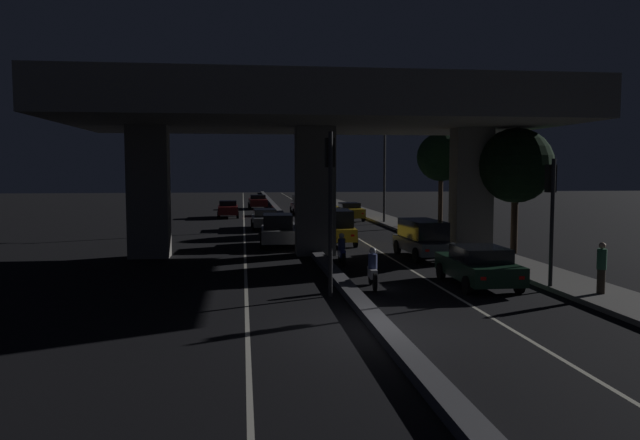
{
  "coord_description": "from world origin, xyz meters",
  "views": [
    {
      "loc": [
        -3.51,
        -15.5,
        4.15
      ],
      "look_at": [
        0.71,
        18.4,
        1.39
      ],
      "focal_mm": 35.0,
      "sensor_mm": 36.0,
      "label": 1
    }
  ],
  "objects_px": {
    "street_lamp": "(380,156)",
    "car_dark_green_lead": "(478,265)",
    "traffic_light_left_of_median": "(330,185)",
    "car_dark_red_third_oncoming": "(228,209)",
    "car_silver_lead_oncoming": "(278,230)",
    "car_grey_second": "(423,238)",
    "car_dark_red_fourth_oncoming": "(258,202)",
    "pedestrian_on_sidewalk": "(602,268)",
    "car_taxi_yellow_fifth": "(349,211)",
    "car_grey_sixth": "(302,205)",
    "motorcycle_blue_filtering_mid": "(342,251)",
    "car_grey_second_oncoming": "(265,219)",
    "traffic_light_right_of_median": "(551,201)",
    "motorcycle_white_filtering_near": "(373,271)",
    "car_silver_fourth": "(324,220)",
    "car_taxi_yellow_third": "(337,226)"
  },
  "relations": [
    {
      "from": "street_lamp",
      "to": "car_dark_green_lead",
      "type": "relative_size",
      "value": 1.96
    },
    {
      "from": "traffic_light_left_of_median",
      "to": "car_dark_red_third_oncoming",
      "type": "height_order",
      "value": "traffic_light_left_of_median"
    },
    {
      "from": "car_silver_lead_oncoming",
      "to": "street_lamp",
      "type": "bearing_deg",
      "value": 148.41
    },
    {
      "from": "car_grey_second",
      "to": "car_dark_red_fourth_oncoming",
      "type": "relative_size",
      "value": 1.05
    },
    {
      "from": "car_dark_red_fourth_oncoming",
      "to": "pedestrian_on_sidewalk",
      "type": "height_order",
      "value": "pedestrian_on_sidewalk"
    },
    {
      "from": "car_dark_red_third_oncoming",
      "to": "car_dark_green_lead",
      "type": "bearing_deg",
      "value": 14.73
    },
    {
      "from": "car_taxi_yellow_fifth",
      "to": "car_grey_sixth",
      "type": "xyz_separation_m",
      "value": [
        -3.18,
        7.42,
        0.15
      ]
    },
    {
      "from": "traffic_light_left_of_median",
      "to": "car_dark_green_lead",
      "type": "bearing_deg",
      "value": 10.44
    },
    {
      "from": "car_dark_green_lead",
      "to": "motorcycle_blue_filtering_mid",
      "type": "distance_m",
      "value": 6.91
    },
    {
      "from": "car_grey_second",
      "to": "car_dark_red_fourth_oncoming",
      "type": "distance_m",
      "value": 39.08
    },
    {
      "from": "car_taxi_yellow_fifth",
      "to": "car_grey_second_oncoming",
      "type": "height_order",
      "value": "car_taxi_yellow_fifth"
    },
    {
      "from": "traffic_light_right_of_median",
      "to": "car_dark_red_fourth_oncoming",
      "type": "relative_size",
      "value": 1.02
    },
    {
      "from": "motorcycle_blue_filtering_mid",
      "to": "street_lamp",
      "type": "bearing_deg",
      "value": -16.04
    },
    {
      "from": "traffic_light_right_of_median",
      "to": "motorcycle_blue_filtering_mid",
      "type": "distance_m",
      "value": 9.39
    },
    {
      "from": "traffic_light_left_of_median",
      "to": "car_dark_red_third_oncoming",
      "type": "bearing_deg",
      "value": 96.76
    },
    {
      "from": "car_grey_sixth",
      "to": "car_silver_lead_oncoming",
      "type": "bearing_deg",
      "value": 171.28
    },
    {
      "from": "car_taxi_yellow_fifth",
      "to": "car_grey_sixth",
      "type": "distance_m",
      "value": 8.07
    },
    {
      "from": "motorcycle_white_filtering_near",
      "to": "car_taxi_yellow_fifth",
      "type": "bearing_deg",
      "value": -3.84
    },
    {
      "from": "car_grey_sixth",
      "to": "motorcycle_white_filtering_near",
      "type": "distance_m",
      "value": 36.72
    },
    {
      "from": "car_dark_green_lead",
      "to": "car_grey_sixth",
      "type": "bearing_deg",
      "value": 5.2
    },
    {
      "from": "motorcycle_white_filtering_near",
      "to": "motorcycle_blue_filtering_mid",
      "type": "distance_m",
      "value": 5.51
    },
    {
      "from": "car_grey_second",
      "to": "car_grey_second_oncoming",
      "type": "relative_size",
      "value": 0.98
    },
    {
      "from": "car_silver_fourth",
      "to": "traffic_light_left_of_median",
      "type": "bearing_deg",
      "value": 175.36
    },
    {
      "from": "car_taxi_yellow_third",
      "to": "car_taxi_yellow_fifth",
      "type": "bearing_deg",
      "value": -9.88
    },
    {
      "from": "car_dark_green_lead",
      "to": "pedestrian_on_sidewalk",
      "type": "distance_m",
      "value": 4.04
    },
    {
      "from": "car_dark_red_third_oncoming",
      "to": "traffic_light_left_of_median",
      "type": "bearing_deg",
      "value": 5.58
    },
    {
      "from": "car_silver_fourth",
      "to": "pedestrian_on_sidewalk",
      "type": "height_order",
      "value": "pedestrian_on_sidewalk"
    },
    {
      "from": "street_lamp",
      "to": "car_silver_fourth",
      "type": "relative_size",
      "value": 2.0
    },
    {
      "from": "car_dark_green_lead",
      "to": "car_grey_sixth",
      "type": "xyz_separation_m",
      "value": [
        -2.8,
        36.81,
        0.15
      ]
    },
    {
      "from": "traffic_light_right_of_median",
      "to": "car_grey_second",
      "type": "xyz_separation_m",
      "value": [
        -2.05,
        8.24,
        -2.13
      ]
    },
    {
      "from": "car_grey_sixth",
      "to": "car_grey_second_oncoming",
      "type": "height_order",
      "value": "car_grey_sixth"
    },
    {
      "from": "car_dark_green_lead",
      "to": "car_grey_second",
      "type": "bearing_deg",
      "value": 0.11
    },
    {
      "from": "car_taxi_yellow_third",
      "to": "motorcycle_blue_filtering_mid",
      "type": "relative_size",
      "value": 2.25
    },
    {
      "from": "car_grey_second_oncoming",
      "to": "street_lamp",
      "type": "bearing_deg",
      "value": 107.21
    },
    {
      "from": "car_taxi_yellow_fifth",
      "to": "pedestrian_on_sidewalk",
      "type": "bearing_deg",
      "value": -177.54
    },
    {
      "from": "car_taxi_yellow_fifth",
      "to": "car_silver_fourth",
      "type": "bearing_deg",
      "value": 156.62
    },
    {
      "from": "car_silver_fourth",
      "to": "motorcycle_white_filtering_near",
      "type": "xyz_separation_m",
      "value": [
        -1.06,
        -21.08,
        -0.12
      ]
    },
    {
      "from": "pedestrian_on_sidewalk",
      "to": "motorcycle_white_filtering_near",
      "type": "bearing_deg",
      "value": 159.02
    },
    {
      "from": "car_dark_red_third_oncoming",
      "to": "car_dark_red_fourth_oncoming",
      "type": "height_order",
      "value": "car_dark_red_fourth_oncoming"
    },
    {
      "from": "street_lamp",
      "to": "car_dark_red_third_oncoming",
      "type": "relative_size",
      "value": 2.18
    },
    {
      "from": "street_lamp",
      "to": "car_taxi_yellow_fifth",
      "type": "xyz_separation_m",
      "value": [
        -1.75,
        3.74,
        -4.41
      ]
    },
    {
      "from": "car_silver_fourth",
      "to": "car_grey_sixth",
      "type": "distance_m",
      "value": 15.62
    },
    {
      "from": "traffic_light_right_of_median",
      "to": "car_silver_fourth",
      "type": "distance_m",
      "value": 22.84
    },
    {
      "from": "car_grey_sixth",
      "to": "pedestrian_on_sidewalk",
      "type": "relative_size",
      "value": 2.75
    },
    {
      "from": "car_taxi_yellow_third",
      "to": "pedestrian_on_sidewalk",
      "type": "distance_m",
      "value": 16.7
    },
    {
      "from": "traffic_light_left_of_median",
      "to": "car_grey_second_oncoming",
      "type": "relative_size",
      "value": 1.13
    },
    {
      "from": "car_dark_green_lead",
      "to": "car_silver_lead_oncoming",
      "type": "bearing_deg",
      "value": 27.63
    },
    {
      "from": "motorcycle_white_filtering_near",
      "to": "traffic_light_right_of_median",
      "type": "bearing_deg",
      "value": -96.18
    },
    {
      "from": "car_silver_fourth",
      "to": "street_lamp",
      "type": "bearing_deg",
      "value": -45.23
    },
    {
      "from": "traffic_light_left_of_median",
      "to": "car_grey_second_oncoming",
      "type": "distance_m",
      "value": 23.95
    }
  ]
}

